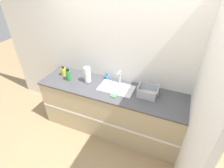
# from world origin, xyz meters

# --- Properties ---
(ground_plane) EXTENTS (12.00, 12.00, 0.00)m
(ground_plane) POSITION_xyz_m (0.00, 0.00, 0.00)
(ground_plane) COLOR tan
(wall_back) EXTENTS (4.88, 0.06, 2.60)m
(wall_back) POSITION_xyz_m (0.00, 0.70, 1.30)
(wall_back) COLOR silver
(wall_back) RESTS_ON ground_plane
(wall_right) EXTENTS (0.06, 2.67, 2.60)m
(wall_right) POSITION_xyz_m (1.27, 0.34, 1.30)
(wall_right) COLOR silver
(wall_right) RESTS_ON ground_plane
(counter_cabinet) EXTENTS (2.50, 0.69, 0.93)m
(counter_cabinet) POSITION_xyz_m (0.00, 0.33, 0.47)
(counter_cabinet) COLOR tan
(counter_cabinet) RESTS_ON ground_plane
(sink) EXTENTS (0.58, 0.35, 0.27)m
(sink) POSITION_xyz_m (0.09, 0.37, 0.95)
(sink) COLOR silver
(sink) RESTS_ON counter_cabinet
(paper_towel_roll) EXTENTS (0.11, 0.11, 0.29)m
(paper_towel_roll) POSITION_xyz_m (-0.45, 0.36, 1.08)
(paper_towel_roll) COLOR #4C4C51
(paper_towel_roll) RESTS_ON counter_cabinet
(dish_rack) EXTENTS (0.31, 0.27, 0.15)m
(dish_rack) POSITION_xyz_m (0.60, 0.40, 0.99)
(dish_rack) COLOR #B7BABF
(dish_rack) RESTS_ON counter_cabinet
(bottle_green) EXTENTS (0.08, 0.08, 0.22)m
(bottle_green) POSITION_xyz_m (-0.79, 0.29, 1.03)
(bottle_green) COLOR #2D8C3D
(bottle_green) RESTS_ON counter_cabinet
(bottle_yellow) EXTENTS (0.08, 0.08, 0.17)m
(bottle_yellow) POSITION_xyz_m (-0.97, 0.39, 1.01)
(bottle_yellow) COLOR yellow
(bottle_yellow) RESTS_ON counter_cabinet
(soap_dispenser) EXTENTS (0.06, 0.06, 0.10)m
(soap_dispenser) POSITION_xyz_m (-0.18, 0.58, 0.98)
(soap_dispenser) COLOR #338CCC
(soap_dispenser) RESTS_ON counter_cabinet
(sponge) EXTENTS (0.09, 0.06, 0.02)m
(sponge) POSITION_xyz_m (0.12, 0.15, 0.94)
(sponge) COLOR #4CB259
(sponge) RESTS_ON counter_cabinet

